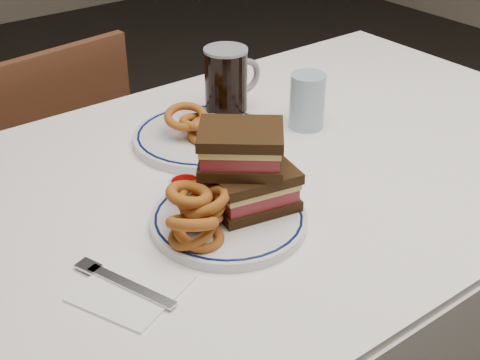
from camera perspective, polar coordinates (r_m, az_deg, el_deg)
dining_table at (r=1.30m, az=4.39°, el=-1.92°), size 1.27×0.87×0.75m
chair_far at (r=1.88m, az=-15.56°, el=0.76°), size 0.42×0.42×0.81m
main_plate at (r=1.04m, az=-0.97°, el=-3.38°), size 0.25×0.25×0.02m
reuben_sandwich at (r=1.03m, az=0.57°, el=1.03°), size 0.17×0.16×0.13m
onion_rings_main at (r=0.98m, az=-3.68°, el=-2.93°), size 0.12×0.11×0.10m
ketchup_ramekin at (r=1.08m, az=-4.68°, el=-0.74°), size 0.05×0.05×0.03m
beer_mug at (r=1.36m, az=-1.10°, el=8.34°), size 0.13×0.09×0.15m
water_glass at (r=1.33m, az=5.76°, el=6.72°), size 0.07×0.07×0.11m
far_plate at (r=1.29m, az=-3.22°, el=3.70°), size 0.26×0.26×0.02m
onion_rings_far at (r=1.27m, az=-3.23°, el=4.72°), size 0.13×0.12×0.07m
napkin_fork at (r=0.94m, az=-9.42°, el=-9.01°), size 0.17×0.18×0.01m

